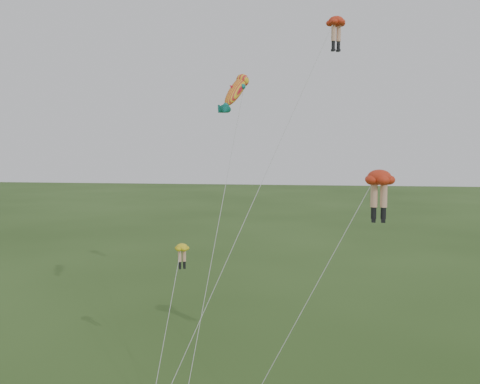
# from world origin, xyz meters

# --- Properties ---
(legs_kite_red_high) EXTENTS (10.16, 14.63, 22.42)m
(legs_kite_red_high) POSITION_xyz_m (6.84, 11.43, 21.47)
(legs_kite_red_high) COLOR red
(legs_kite_red_high) RESTS_ON ground
(legs_kite_red_mid) EXTENTS (7.58, 3.85, 12.34)m
(legs_kite_red_mid) POSITION_xyz_m (8.86, 1.99, 11.60)
(legs_kite_red_mid) COLOR red
(legs_kite_red_mid) RESTS_ON ground
(legs_kite_yellow) EXTENTS (1.17, 5.92, 7.87)m
(legs_kite_yellow) POSITION_xyz_m (-2.07, 3.32, 7.11)
(legs_kite_yellow) COLOR yellow
(legs_kite_yellow) RESTS_ON ground
(fish_kite) EXTENTS (2.62, 11.00, 18.45)m
(fish_kite) POSITION_xyz_m (0.56, 7.89, 16.99)
(fish_kite) COLOR yellow
(fish_kite) RESTS_ON ground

